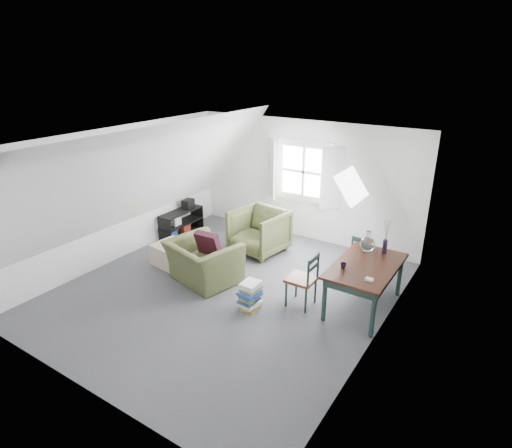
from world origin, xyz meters
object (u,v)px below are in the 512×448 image
Objects in this scene: ottoman at (172,254)px; dining_chair_near at (304,279)px; armchair_near at (204,280)px; magazine_stack at (250,296)px; dining_chair_far at (363,257)px; dining_table at (366,271)px; media_shelf at (180,224)px; armchair_far at (259,251)px.

ottoman is 2.75m from dining_chair_near.
ottoman is at bearing 2.15° from armchair_near.
dining_chair_far is at bearing 57.73° from magazine_stack.
dining_chair_far is at bearing 22.04° from ottoman.
armchair_near is at bearing -70.18° from dining_chair_near.
media_shelf is at bearing 172.29° from dining_table.
armchair_far is 0.91× the size of media_shelf.
armchair_near is at bearing -35.79° from media_shelf.
media_shelf is (-3.54, 1.10, -0.22)m from dining_chair_near.
ottoman is 0.56× the size of media_shelf.
dining_chair_far is (-0.31, 0.82, -0.19)m from dining_table.
ottoman is at bearing -76.64° from dining_chair_near.
dining_chair_near is at bearing -159.02° from armchair_near.
armchair_far reaches higher than armchair_near.
dining_table is 1.38× the size of media_shelf.
dining_table is at bearing 7.88° from ottoman.
armchair_near is 1.32× the size of dining_chair_far.
dining_chair_far reaches higher than media_shelf.
dining_chair_far reaches higher than armchair_near.
dining_chair_near reaches higher than armchair_near.
dining_chair_far is (2.14, -0.02, 0.45)m from armchair_far.
media_shelf is at bearing -23.54° from armchair_near.
ottoman is 0.70× the size of dining_chair_far.
magazine_stack is at bearing -27.68° from media_shelf.
magazine_stack is at bearing 179.41° from armchair_near.
media_shelf is 2.41× the size of magazine_stack.
ottoman is at bearing -120.93° from armchair_far.
armchair_far is at bearing -82.42° from armchair_near.
dining_chair_far is at bearing -133.06° from armchair_near.
media_shelf is at bearing 150.78° from magazine_stack.
dining_table is at bearing 95.50° from dining_chair_far.
armchair_near is at bearing 17.73° from dining_chair_far.
media_shelf is (-4.04, -0.18, -0.20)m from dining_chair_far.
magazine_stack is (1.17, -0.30, 0.22)m from armchair_near.
ottoman is 0.41× the size of dining_table.
dining_chair_near is at bearing 0.73° from ottoman.
media_shelf reaches higher than magazine_stack.
magazine_stack is (2.90, -1.62, -0.02)m from media_shelf.
armchair_near is 1.54m from armchair_far.
dining_table reaches higher than armchair_near.
armchair_far is at bearing 7.69° from media_shelf.
armchair_far is at bearing -115.79° from dining_chair_near.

